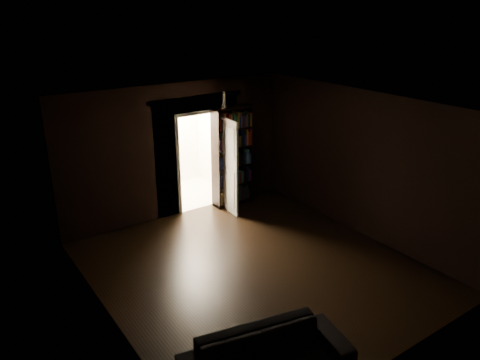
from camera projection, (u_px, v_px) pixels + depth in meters
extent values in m
plane|color=black|center=(255.00, 268.00, 8.01)|extent=(5.50, 5.50, 0.00)
cube|color=black|center=(119.00, 161.00, 9.00)|extent=(2.55, 0.10, 2.80)
cube|color=black|center=(243.00, 138.00, 10.58)|extent=(1.55, 0.10, 2.80)
cube|color=black|center=(195.00, 97.00, 9.55)|extent=(0.90, 0.10, 0.70)
cube|color=black|center=(105.00, 235.00, 6.18)|extent=(0.02, 5.50, 2.80)
cube|color=black|center=(362.00, 164.00, 8.85)|extent=(0.02, 5.50, 2.80)
cube|color=black|center=(398.00, 268.00, 5.41)|extent=(5.00, 0.02, 2.80)
cube|color=beige|center=(258.00, 107.00, 7.01)|extent=(5.00, 5.50, 0.02)
cube|color=silver|center=(198.00, 163.00, 10.00)|extent=(1.04, 0.06, 2.17)
cube|color=beige|center=(181.00, 197.00, 11.10)|extent=(2.20, 1.80, 0.10)
cube|color=#EEE3CE|center=(162.00, 138.00, 11.30)|extent=(2.20, 0.10, 2.40)
cube|color=#EEE3CE|center=(135.00, 154.00, 10.09)|extent=(0.10, 1.60, 2.40)
cube|color=#EEE3CE|center=(217.00, 139.00, 11.21)|extent=(0.10, 1.60, 2.40)
cube|color=#EEE3CE|center=(175.00, 91.00, 10.20)|extent=(2.20, 1.80, 0.10)
cube|color=#D47274|center=(160.00, 96.00, 10.89)|extent=(2.00, 0.04, 0.26)
imported|color=black|center=(267.00, 354.00, 5.52)|extent=(2.17, 1.28, 0.78)
cube|color=black|center=(232.00, 157.00, 10.24)|extent=(0.92, 0.37, 2.20)
cube|color=white|center=(146.00, 161.00, 10.81)|extent=(0.80, 0.75, 1.65)
cube|color=silver|center=(227.00, 166.00, 9.92)|extent=(0.10, 0.85, 2.05)
cube|color=white|center=(224.00, 100.00, 9.76)|extent=(0.14, 0.14, 0.34)
cube|color=black|center=(141.00, 121.00, 10.44)|extent=(0.64, 0.23, 0.26)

